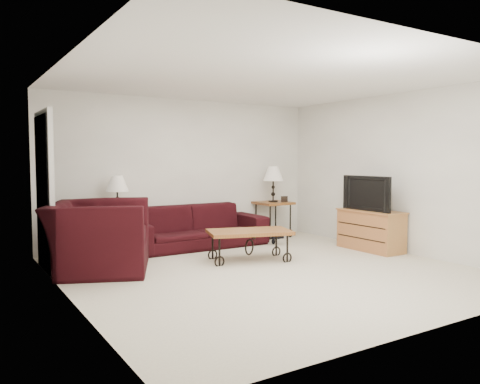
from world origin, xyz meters
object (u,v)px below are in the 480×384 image
tv_stand (371,230)px  television (370,193)px  side_table_right (273,219)px  lamp_right (273,184)px  sofa (196,227)px  armchair (99,236)px  side_table_left (118,234)px  backpack (273,231)px  coffee_table (249,245)px  lamp_left (117,195)px

tv_stand → television: 0.60m
side_table_right → television: television is taller
lamp_right → side_table_right: bearing=0.0°
sofa → armchair: 2.00m
lamp_right → television: bearing=-74.2°
sofa → side_table_left: bearing=171.8°
sofa → lamp_right: bearing=6.0°
backpack → television: bearing=-56.3°
sofa → television: size_ratio=2.46×
coffee_table → tv_stand: tv_stand is taller
tv_stand → backpack: size_ratio=2.37×
armchair → side_table_left: bearing=-6.2°
television → backpack: bearing=-141.1°
armchair → lamp_left: bearing=-6.2°
television → side_table_left: bearing=-118.4°
side_table_left → tv_stand: (3.54, -1.90, 0.02)m
side_table_left → coffee_table: side_table_left is taller
side_table_right → television: bearing=-74.2°
sofa → television: 2.90m
side_table_right → tv_stand: bearing=-73.6°
coffee_table → side_table_left: bearing=133.5°
lamp_right → backpack: (-0.47, -0.66, -0.77)m
lamp_left → armchair: bearing=-119.5°
sofa → tv_stand: size_ratio=2.20×
side_table_left → backpack: bearing=-14.6°
backpack → coffee_table: bearing=-145.7°
sofa → tv_stand: sofa is taller
lamp_left → television: bearing=-28.4°
coffee_table → tv_stand: 2.12m
tv_stand → lamp_right: bearing=106.4°
side_table_left → television: (3.52, -1.90, 0.62)m
sofa → backpack: 1.35m
television → lamp_left: bearing=-118.4°
side_table_right → armchair: armchair is taller
side_table_right → armchair: 3.69m
side_table_right → television: (0.54, -1.90, 0.59)m
coffee_table → armchair: (-2.02, 0.52, 0.23)m
tv_stand → backpack: bearing=129.4°
tv_stand → television: television is taller
armchair → television: television is taller
side_table_right → tv_stand: size_ratio=0.62×
side_table_right → lamp_right: bearing=0.0°
side_table_left → lamp_right: lamp_right is taller
lamp_right → television: (0.54, -1.90, -0.07)m
lamp_right → backpack: lamp_right is taller
side_table_left → backpack: size_ratio=1.34×
side_table_left → lamp_left: size_ratio=1.00×
side_table_left → lamp_left: lamp_left is taller
coffee_table → tv_stand: (2.09, -0.38, 0.10)m
lamp_left → tv_stand: (3.54, -1.90, -0.59)m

